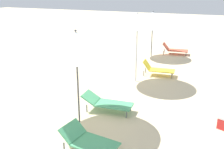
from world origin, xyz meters
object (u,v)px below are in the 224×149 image
umbrella_second (76,43)px  lounger_farthest_shoreside (174,49)px  lounger_second_inland (88,140)px  lounger_second_shoreside (107,103)px  umbrella_third (137,20)px  umbrella_farthest (153,17)px  lounger_third_shoreside (158,69)px

umbrella_second → lounger_farthest_shoreside: umbrella_second is taller
umbrella_second → lounger_second_inland: size_ratio=1.90×
umbrella_second → lounger_second_shoreside: umbrella_second is taller
umbrella_second → umbrella_third: bearing=85.6°
lounger_second_shoreside → umbrella_farthest: size_ratio=0.65×
umbrella_second → lounger_second_inland: 2.52m
umbrella_third → lounger_third_shoreside: size_ratio=1.96×
umbrella_second → lounger_third_shoreside: (0.94, 5.13, -2.03)m
umbrella_second → lounger_second_shoreside: 2.31m
umbrella_second → umbrella_farthest: 8.45m
lounger_second_inland → umbrella_farthest: 9.83m
lounger_second_inland → umbrella_third: size_ratio=0.50×
lounger_second_inland → umbrella_third: (-0.62, 5.13, 2.25)m
umbrella_third → umbrella_farthest: size_ratio=1.12×
umbrella_third → lounger_second_inland: bearing=-83.1°
umbrella_second → lounger_second_inland: (0.93, -1.11, -2.06)m
lounger_third_shoreside → umbrella_farthest: (-1.25, 3.32, 1.92)m
lounger_third_shoreside → lounger_second_shoreside: bearing=-104.4°
lounger_farthest_shoreside → umbrella_farthest: bearing=-145.5°
lounger_farthest_shoreside → lounger_third_shoreside: bearing=-95.6°
lounger_third_shoreside → lounger_farthest_shoreside: lounger_third_shoreside is taller
umbrella_second → lounger_farthest_shoreside: 9.70m
lounger_second_shoreside → lounger_third_shoreside: 4.18m
lounger_second_inland → umbrella_farthest: umbrella_farthest is taller
umbrella_third → lounger_third_shoreside: umbrella_third is taller
lounger_second_shoreside → lounger_second_inland: size_ratio=1.16×
lounger_second_inland → lounger_farthest_shoreside: bearing=96.3°
umbrella_second → umbrella_third: (0.31, 4.02, 0.19)m
umbrella_farthest → lounger_second_inland: bearing=-82.6°
umbrella_farthest → umbrella_third: bearing=-82.0°
umbrella_farthest → umbrella_second: bearing=-87.9°
umbrella_farthest → lounger_farthest_shoreside: bearing=41.9°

